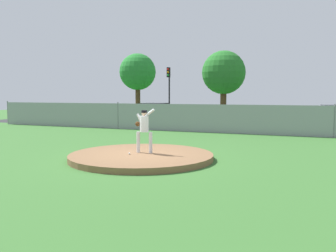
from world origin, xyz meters
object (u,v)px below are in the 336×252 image
(parked_car_burgundy, at_px, (335,118))
(baseball, at_px, (129,153))
(parked_car_silver, at_px, (154,114))
(traffic_light_near, at_px, (169,84))
(pitcher_youth, at_px, (144,127))

(parked_car_burgundy, bearing_deg, baseball, -116.32)
(parked_car_silver, xyz_separation_m, traffic_light_near, (-0.33, 4.12, 2.53))
(pitcher_youth, relative_size, baseball, 22.46)
(pitcher_youth, bearing_deg, parked_car_silver, 113.63)
(parked_car_silver, distance_m, traffic_light_near, 4.85)
(pitcher_youth, relative_size, parked_car_silver, 0.41)
(parked_car_silver, bearing_deg, pitcher_youth, -66.37)
(pitcher_youth, bearing_deg, baseball, -118.72)
(parked_car_burgundy, distance_m, traffic_light_near, 14.66)
(traffic_light_near, bearing_deg, parked_car_silver, -85.37)
(baseball, height_order, traffic_light_near, traffic_light_near)
(parked_car_burgundy, relative_size, traffic_light_near, 0.94)
(baseball, relative_size, parked_car_burgundy, 0.02)
(parked_car_burgundy, distance_m, parked_car_silver, 13.51)
(parked_car_burgundy, bearing_deg, parked_car_silver, 179.95)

